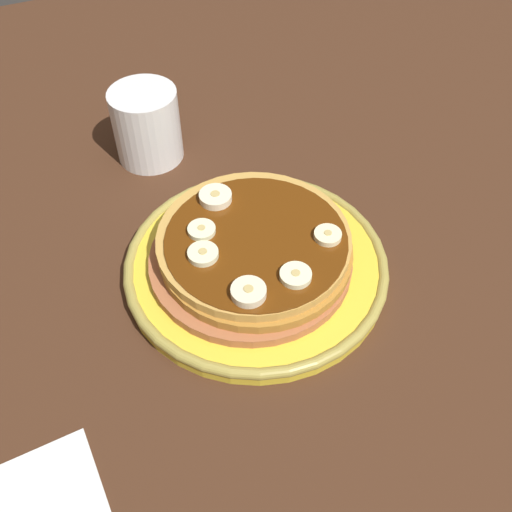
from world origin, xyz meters
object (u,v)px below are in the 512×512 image
at_px(banana_slice_0, 215,197).
at_px(banana_slice_2, 328,236).
at_px(banana_slice_4, 204,256).
at_px(banana_slice_5, 296,276).
at_px(banana_slice_1, 249,292).
at_px(banana_slice_3, 202,230).
at_px(coffee_mug, 146,123).
at_px(plate, 256,265).
at_px(pancake_stack, 255,249).

xyz_separation_m(banana_slice_0, banana_slice_2, (-0.09, -0.08, -0.00)).
relative_size(banana_slice_4, banana_slice_5, 0.99).
relative_size(banana_slice_1, banana_slice_3, 1.17).
bearing_deg(coffee_mug, banana_slice_3, 179.08).
xyz_separation_m(plate, coffee_mug, (0.23, 0.04, 0.04)).
xyz_separation_m(banana_slice_0, banana_slice_3, (-0.04, 0.03, -0.00)).
xyz_separation_m(banana_slice_0, banana_slice_4, (-0.07, 0.04, -0.00)).
xyz_separation_m(pancake_stack, coffee_mug, (0.22, 0.04, 0.01)).
bearing_deg(banana_slice_5, pancake_stack, 11.93).
height_order(banana_slice_3, banana_slice_4, same).
bearing_deg(coffee_mug, banana_slice_5, -169.24).
bearing_deg(pancake_stack, banana_slice_0, 13.77).
xyz_separation_m(pancake_stack, banana_slice_1, (-0.06, 0.03, 0.02)).
distance_m(banana_slice_1, banana_slice_3, 0.09).
relative_size(pancake_stack, banana_slice_4, 7.08).
bearing_deg(banana_slice_3, banana_slice_2, -117.61).
distance_m(banana_slice_0, banana_slice_1, 0.13).
distance_m(plate, banana_slice_4, 0.07).
bearing_deg(banana_slice_5, banana_slice_2, -57.56).
xyz_separation_m(banana_slice_3, banana_slice_4, (-0.03, 0.01, 0.00)).
height_order(banana_slice_4, coffee_mug, coffee_mug).
bearing_deg(pancake_stack, coffee_mug, 10.44).
bearing_deg(banana_slice_2, plate, 67.48).
height_order(pancake_stack, coffee_mug, coffee_mug).
relative_size(banana_slice_5, coffee_mug, 0.26).
relative_size(banana_slice_0, banana_slice_2, 1.25).
xyz_separation_m(banana_slice_2, banana_slice_5, (-0.03, 0.05, 0.00)).
distance_m(banana_slice_5, coffee_mug, 0.29).
distance_m(plate, banana_slice_0, 0.08).
bearing_deg(banana_slice_4, banana_slice_2, -101.29).
height_order(banana_slice_5, coffee_mug, coffee_mug).
xyz_separation_m(plate, pancake_stack, (0.00, -0.00, 0.02)).
bearing_deg(banana_slice_1, banana_slice_3, 6.77).
bearing_deg(banana_slice_3, banana_slice_4, 163.41).
distance_m(banana_slice_0, banana_slice_2, 0.12).
distance_m(plate, banana_slice_3, 0.07).
bearing_deg(plate, pancake_stack, -5.86).
relative_size(banana_slice_4, coffee_mug, 0.26).
bearing_deg(pancake_stack, banana_slice_5, -168.07).
bearing_deg(pancake_stack, banana_slice_1, 151.24).
relative_size(plate, pancake_stack, 1.29).
xyz_separation_m(banana_slice_2, banana_slice_3, (0.06, 0.11, -0.00)).
bearing_deg(pancake_stack, plate, 174.14).
xyz_separation_m(banana_slice_4, coffee_mug, (0.23, -0.01, -0.01)).
bearing_deg(banana_slice_0, banana_slice_4, 150.90).
xyz_separation_m(banana_slice_0, banana_slice_1, (-0.13, 0.02, 0.00)).
bearing_deg(banana_slice_4, pancake_stack, -84.36).
height_order(banana_slice_3, banana_slice_5, same).
bearing_deg(banana_slice_2, banana_slice_0, 40.37).
relative_size(plate, banana_slice_2, 9.95).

